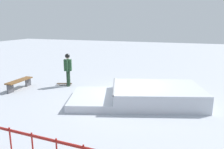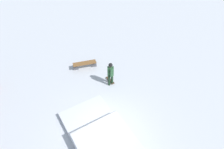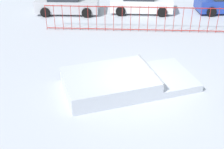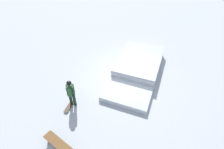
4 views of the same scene
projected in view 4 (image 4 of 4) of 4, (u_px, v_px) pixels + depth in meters
ground_plane at (126, 78)px, 11.07m from camera, size 60.00×60.00×0.00m
skate_ramp at (137, 67)px, 11.35m from camera, size 5.93×4.11×0.74m
skater at (71, 92)px, 8.90m from camera, size 0.43×0.42×1.73m
skateboard at (69, 107)px, 9.38m from camera, size 0.82×0.45×0.09m
park_bench at (60, 145)px, 7.54m from camera, size 0.44×1.66×0.48m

